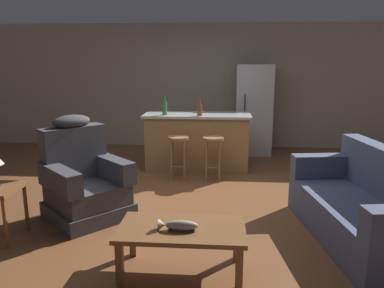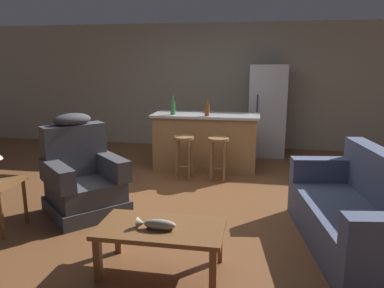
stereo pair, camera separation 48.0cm
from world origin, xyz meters
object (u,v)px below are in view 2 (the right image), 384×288
(kitchen_island, at_px, (206,141))
(refrigerator, at_px, (267,111))
(coffee_table, at_px, (161,232))
(recliner_near_lamp, at_px, (82,178))
(bar_stool_left, at_px, (184,149))
(bottle_tall_green, at_px, (173,107))
(couch, at_px, (360,216))
(fish_figurine, at_px, (156,224))
(bottle_short_amber, at_px, (207,110))
(bar_stool_right, at_px, (218,151))

(kitchen_island, relative_size, refrigerator, 1.02)
(coffee_table, bearing_deg, kitchen_island, 91.27)
(recliner_near_lamp, distance_m, bar_stool_left, 1.79)
(bottle_tall_green, bearing_deg, recliner_near_lamp, -109.13)
(couch, xyz_separation_m, bottle_tall_green, (-2.42, 2.38, 0.73))
(kitchen_island, distance_m, bottle_tall_green, 0.81)
(fish_figurine, height_order, recliner_near_lamp, recliner_near_lamp)
(recliner_near_lamp, xyz_separation_m, kitchen_island, (1.22, 2.14, 0.06))
(couch, relative_size, refrigerator, 1.14)
(coffee_table, xyz_separation_m, kitchen_island, (-0.07, 3.28, 0.11))
(recliner_near_lamp, distance_m, kitchen_island, 2.46)
(fish_figurine, xyz_separation_m, couch, (1.84, 0.80, -0.12))
(bar_stool_left, bearing_deg, coffee_table, -82.95)
(fish_figurine, relative_size, bottle_short_amber, 1.29)
(kitchen_island, bearing_deg, fish_figurine, -89.17)
(bar_stool_right, bearing_deg, coffee_table, -94.63)
(coffee_table, bearing_deg, bar_stool_right, 85.37)
(coffee_table, xyz_separation_m, couch, (1.82, 0.74, -0.02))
(bar_stool_right, relative_size, bottle_short_amber, 2.57)
(kitchen_island, bearing_deg, recliner_near_lamp, -119.58)
(fish_figurine, bearing_deg, bottle_tall_green, 100.31)
(bottle_tall_green, bearing_deg, refrigerator, 41.03)
(bottle_tall_green, bearing_deg, bar_stool_right, -29.62)
(couch, bearing_deg, bottle_short_amber, -59.67)
(refrigerator, relative_size, bottle_short_amber, 6.66)
(refrigerator, bearing_deg, couch, -77.19)
(fish_figurine, bearing_deg, recliner_near_lamp, 136.41)
(fish_figurine, bearing_deg, refrigerator, 77.71)
(couch, height_order, bar_stool_left, couch)
(bottle_tall_green, bearing_deg, couch, -44.49)
(coffee_table, bearing_deg, bar_stool_left, 97.05)
(coffee_table, relative_size, bar_stool_left, 1.62)
(couch, relative_size, bar_stool_left, 2.94)
(kitchen_island, bearing_deg, bar_stool_left, -112.03)
(coffee_table, distance_m, recliner_near_lamp, 1.72)
(coffee_table, xyz_separation_m, bar_stool_right, (0.21, 2.65, 0.11))
(bottle_tall_green, bearing_deg, fish_figurine, -79.69)
(coffee_table, distance_m, couch, 1.96)
(kitchen_island, bearing_deg, bottle_short_amber, -77.44)
(kitchen_island, xyz_separation_m, bar_stool_right, (0.29, -0.63, -0.01))
(kitchen_island, distance_m, refrigerator, 1.64)
(fish_figurine, xyz_separation_m, bar_stool_right, (0.24, 2.71, 0.01))
(bottle_short_amber, bearing_deg, bar_stool_right, -59.29)
(kitchen_island, xyz_separation_m, refrigerator, (1.04, 1.20, 0.40))
(recliner_near_lamp, relative_size, bottle_tall_green, 3.82)
(fish_figurine, height_order, bottle_tall_green, bottle_tall_green)
(fish_figurine, bearing_deg, bottle_short_amber, 89.93)
(recliner_near_lamp, bearing_deg, kitchen_island, 103.68)
(coffee_table, distance_m, bar_stool_left, 2.67)
(couch, xyz_separation_m, bar_stool_right, (-1.60, 1.91, 0.13))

